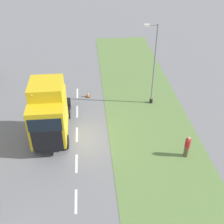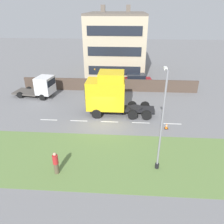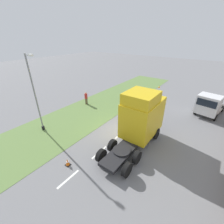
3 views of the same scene
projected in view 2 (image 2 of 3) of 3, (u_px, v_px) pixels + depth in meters
The scene contains 11 objects.
ground_plane at pixel (103, 122), 22.51m from camera, with size 120.00×120.00×0.00m, color slate.
grass_verge at pixel (95, 158), 17.14m from camera, with size 7.00×44.00×0.01m.
lane_markings at pixel (110, 122), 22.47m from camera, with size 0.16×14.60×0.00m.
boundary_wall at pixel (109, 85), 30.19m from camera, with size 0.25×24.00×1.69m.
building_block at pixel (116, 44), 36.82m from camera, with size 11.75×9.19×10.83m.
lorry_cab at pixel (108, 94), 23.10m from camera, with size 2.59×7.29×4.87m.
flatbed_truck at pixel (42, 86), 27.90m from camera, with size 3.08×5.60×2.72m.
parked_car at pixel (135, 81), 31.55m from camera, with size 2.30×4.88×1.90m.
lamp_post at pixel (161, 127), 14.68m from camera, with size 1.26×0.29×7.35m.
pedestrian at pixel (56, 163), 15.29m from camera, with size 0.39×0.39×1.77m.
traffic_cone_lead at pixel (166, 126), 21.11m from camera, with size 0.36×0.36×0.58m.
Camera 2 is at (-19.64, -2.26, 10.87)m, focal length 35.00 mm.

